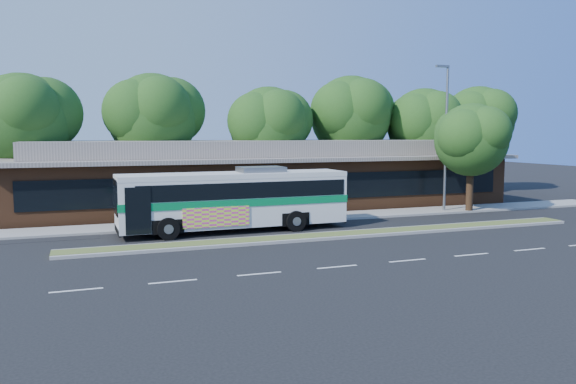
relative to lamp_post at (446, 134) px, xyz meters
name	(u,v)px	position (x,y,z in m)	size (l,w,h in m)	color
ground	(349,238)	(-9.56, -6.00, -4.90)	(120.00, 120.00, 0.00)	black
median_strip	(344,235)	(-9.56, -5.40, -4.83)	(26.00, 1.10, 0.15)	#4E5D27
sidewalk	(300,218)	(-9.56, 0.40, -4.84)	(44.00, 2.60, 0.12)	gray
plaza_building	(264,175)	(-9.56, 6.99, -2.77)	(33.20, 11.20, 4.45)	#5A331C
lamp_post	(446,134)	(0.00, 0.00, 0.00)	(0.93, 0.18, 9.07)	slate
tree_bg_a	(30,118)	(-24.15, 9.14, 0.97)	(6.47, 5.80, 8.63)	black
tree_bg_b	(159,116)	(-16.13, 10.14, 1.24)	(6.69, 6.00, 9.00)	black
tree_bg_c	(273,124)	(-8.16, 9.13, 0.69)	(6.24, 5.60, 8.26)	black
tree_bg_d	(355,114)	(-1.12, 10.15, 1.52)	(6.91, 6.20, 9.37)	black
tree_bg_e	(427,123)	(4.85, 9.14, 0.84)	(6.47, 5.80, 8.50)	black
tree_bg_f	(481,120)	(10.87, 10.14, 1.16)	(6.69, 6.00, 8.92)	black
transit_bus	(235,196)	(-14.07, -2.20, -3.11)	(11.53, 2.88, 3.22)	silver
sedan	(134,209)	(-18.56, 3.24, -4.24)	(1.85, 4.54, 1.32)	#A0A3A7
sidewalk_tree	(475,138)	(1.76, -0.54, -0.28)	(5.02, 4.50, 6.77)	black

